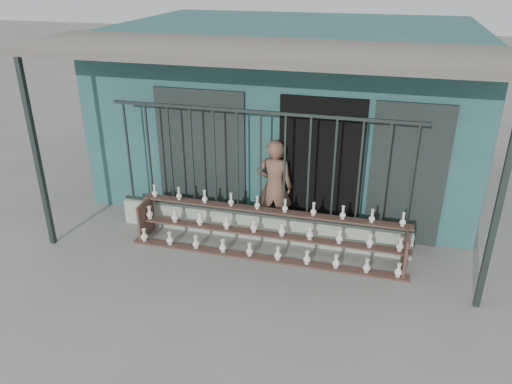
# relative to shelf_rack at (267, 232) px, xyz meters

# --- Properties ---
(ground) EXTENTS (60.00, 60.00, 0.00)m
(ground) POSITION_rel_shelf_rack_xyz_m (-0.22, -0.89, -0.36)
(ground) COLOR slate
(workshop_building) EXTENTS (7.40, 6.60, 3.21)m
(workshop_building) POSITION_rel_shelf_rack_xyz_m (-0.22, 3.34, 1.26)
(workshop_building) COLOR #275452
(workshop_building) RESTS_ON ground
(parapet_wall) EXTENTS (5.00, 0.20, 0.45)m
(parapet_wall) POSITION_rel_shelf_rack_xyz_m (-0.22, 0.41, -0.13)
(parapet_wall) COLOR #A5B59B
(parapet_wall) RESTS_ON ground
(security_fence) EXTENTS (5.00, 0.04, 1.80)m
(security_fence) POSITION_rel_shelf_rack_xyz_m (-0.22, 0.41, 0.99)
(security_fence) COLOR #283330
(security_fence) RESTS_ON parapet_wall
(shelf_rack) EXTENTS (4.50, 0.68, 0.85)m
(shelf_rack) POSITION_rel_shelf_rack_xyz_m (0.00, 0.00, 0.00)
(shelf_rack) COLOR brown
(shelf_rack) RESTS_ON ground
(elderly_woman) EXTENTS (0.63, 0.43, 1.69)m
(elderly_woman) POSITION_rel_shelf_rack_xyz_m (-0.06, 0.72, 0.49)
(elderly_woman) COLOR brown
(elderly_woman) RESTS_ON ground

